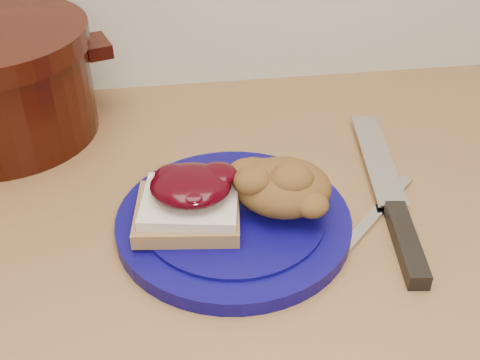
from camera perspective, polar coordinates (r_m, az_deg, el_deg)
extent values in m
cylinder|color=#090550|center=(0.66, -0.61, -4.00)|extent=(0.31, 0.31, 0.02)
cube|color=olive|center=(0.64, -4.98, -3.14)|extent=(0.12, 0.11, 0.02)
cube|color=beige|center=(0.63, -4.76, -2.05)|extent=(0.11, 0.10, 0.01)
ellipsoid|color=black|center=(0.62, -4.71, -0.50)|extent=(0.10, 0.09, 0.03)
ellipsoid|color=brown|center=(0.65, 4.11, -0.67)|extent=(0.12, 0.11, 0.05)
cube|color=black|center=(0.66, 15.48, -5.77)|extent=(0.04, 0.12, 0.02)
cube|color=silver|center=(0.78, 12.89, 2.16)|extent=(0.06, 0.20, 0.00)
cube|color=silver|center=(0.70, 12.78, -3.04)|extent=(0.13, 0.13, 0.00)
cube|color=black|center=(0.86, -13.49, 12.21)|extent=(0.05, 0.06, 0.02)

